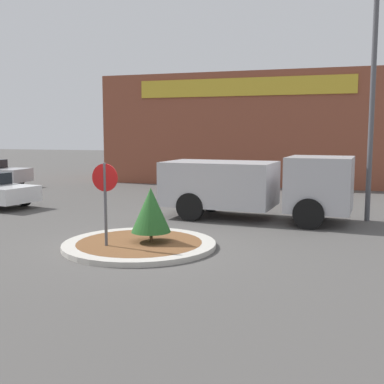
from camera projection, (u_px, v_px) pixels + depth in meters
The scene contains 7 objects.
ground_plane at pixel (140, 247), 11.73m from camera, with size 120.00×120.00×0.00m, color #514F4C.
traffic_island at pixel (140, 245), 11.72m from camera, with size 3.73×3.73×0.13m.
stop_sign at pixel (105, 191), 11.20m from camera, with size 0.65×0.07×2.08m.
island_shrub at pixel (151, 210), 11.66m from camera, with size 0.97×0.97×1.33m.
utility_truck at pixel (255, 184), 15.39m from camera, with size 6.06×2.62×2.05m.
storefront_building at pixel (252, 130), 27.46m from camera, with size 15.80×6.07×5.90m.
light_pole at pixel (373, 84), 14.74m from camera, with size 0.70×0.30×7.38m.
Camera 1 is at (4.59, -10.60, 2.76)m, focal length 45.00 mm.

